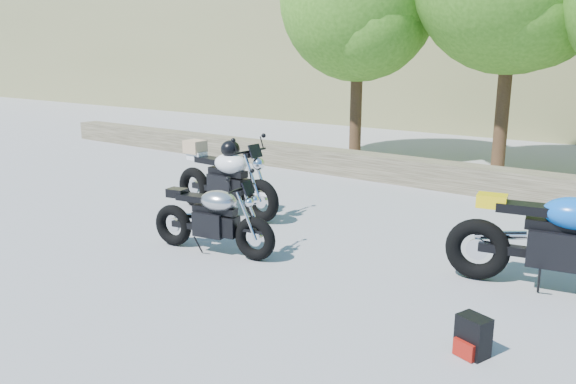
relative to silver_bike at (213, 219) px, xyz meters
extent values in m
plane|color=gray|center=(0.44, -0.29, -0.44)|extent=(90.00, 90.00, 0.00)
cube|color=#4A4431|center=(0.44, 5.21, -0.19)|extent=(22.00, 0.55, 0.50)
cylinder|color=#382314|center=(-2.06, 6.91, 1.07)|extent=(0.28, 0.28, 3.02)
sphere|color=#336C18|center=(-1.56, 6.61, 2.69)|extent=(2.38, 2.38, 2.38)
cylinder|color=#382314|center=(1.24, 7.31, 1.24)|extent=(0.28, 0.28, 3.36)
sphere|color=#336C18|center=(1.74, 7.01, 3.04)|extent=(2.64, 2.64, 2.64)
torus|color=black|center=(0.60, 0.11, -0.16)|extent=(0.57, 0.23, 0.55)
torus|color=black|center=(-0.62, -0.11, -0.16)|extent=(0.57, 0.23, 0.55)
cylinder|color=silver|center=(0.60, 0.11, -0.16)|extent=(0.19, 0.07, 0.19)
cylinder|color=silver|center=(-0.62, -0.11, -0.16)|extent=(0.19, 0.07, 0.19)
cube|color=black|center=(-0.03, -0.01, -0.06)|extent=(0.45, 0.33, 0.31)
cube|color=black|center=(0.03, 0.01, 0.13)|extent=(0.62, 0.24, 0.09)
ellipsoid|color=#ADAEB2|center=(0.09, 0.02, 0.25)|extent=(0.55, 0.42, 0.26)
cube|color=black|center=(-0.28, -0.05, 0.25)|extent=(0.46, 0.26, 0.08)
cube|color=black|center=(-0.54, -0.10, 0.28)|extent=(0.27, 0.21, 0.11)
cylinder|color=black|center=(0.43, 0.08, 0.45)|extent=(0.13, 0.56, 0.03)
sphere|color=silver|center=(0.56, 0.10, 0.30)|extent=(0.15, 0.15, 0.15)
torus|color=black|center=(-0.40, 1.41, -0.11)|extent=(0.66, 0.18, 0.66)
torus|color=black|center=(-1.88, 1.45, -0.11)|extent=(0.66, 0.18, 0.66)
cylinder|color=silver|center=(-0.40, 1.41, -0.11)|extent=(0.23, 0.05, 0.23)
cylinder|color=silver|center=(-1.88, 1.45, -0.11)|extent=(0.23, 0.05, 0.23)
cube|color=black|center=(-1.16, 1.43, 0.02)|extent=(0.50, 0.32, 0.37)
cube|color=black|center=(-1.09, 1.43, 0.24)|extent=(0.72, 0.18, 0.10)
ellipsoid|color=silver|center=(-1.02, 1.43, 0.39)|extent=(0.60, 0.41, 0.31)
cube|color=black|center=(-1.47, 1.44, 0.39)|extent=(0.52, 0.24, 0.09)
cube|color=silver|center=(-1.78, 1.45, 0.43)|extent=(0.29, 0.21, 0.13)
cylinder|color=black|center=(-0.61, 1.41, 0.62)|extent=(0.05, 0.68, 0.03)
sphere|color=silver|center=(-0.44, 1.41, 0.45)|extent=(0.19, 0.19, 0.19)
ellipsoid|color=black|center=(-1.02, 1.43, 0.61)|extent=(0.30, 0.31, 0.27)
cube|color=tan|center=(-1.82, 1.45, 0.57)|extent=(0.32, 0.28, 0.21)
torus|color=black|center=(2.94, 1.15, -0.09)|extent=(0.72, 0.31, 0.70)
cylinder|color=silver|center=(2.94, 1.15, -0.09)|extent=(0.24, 0.09, 0.24)
cube|color=black|center=(3.69, 1.30, 0.04)|extent=(0.58, 0.42, 0.39)
cube|color=black|center=(3.76, 1.32, 0.28)|extent=(0.78, 0.32, 0.11)
ellipsoid|color=blue|center=(3.84, 1.33, 0.43)|extent=(0.70, 0.54, 0.33)
cube|color=black|center=(3.37, 1.24, 0.43)|extent=(0.58, 0.34, 0.10)
cube|color=yellow|center=(3.05, 1.17, 0.48)|extent=(0.34, 0.27, 0.14)
cube|color=black|center=(3.50, -0.50, -0.27)|extent=(0.30, 0.25, 0.34)
cube|color=maroon|center=(3.46, -0.61, -0.36)|extent=(0.20, 0.10, 0.14)
camera|label=1|loc=(4.85, -4.79, 1.97)|focal=35.00mm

